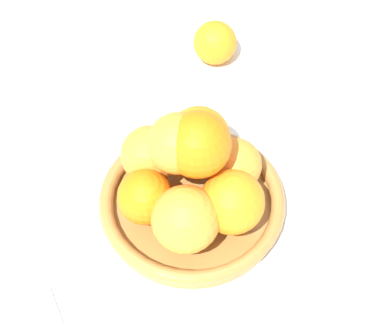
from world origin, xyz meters
TOP-DOWN VIEW (x-y plane):
  - ground_plane at (0.00, 0.00)m, footprint 4.00×4.00m
  - fruit_bowl at (0.00, 0.00)m, footprint 0.24×0.24m
  - orange_pile at (0.00, -0.00)m, footprint 0.19×0.18m
  - stray_orange at (-0.14, -0.24)m, footprint 0.07×0.07m

SIDE VIEW (x-z plane):
  - ground_plane at x=0.00m, z-range 0.00..0.00m
  - fruit_bowl at x=0.00m, z-range 0.00..0.03m
  - stray_orange at x=-0.14m, z-range 0.00..0.07m
  - orange_pile at x=0.00m, z-range 0.01..0.15m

